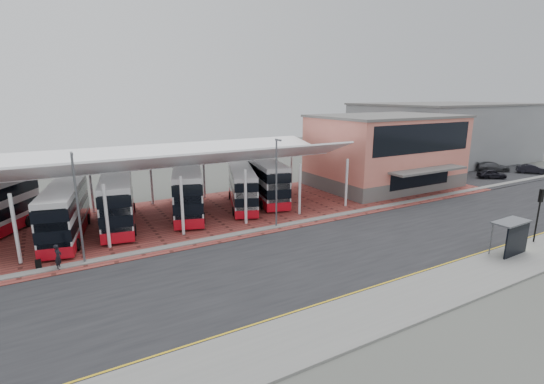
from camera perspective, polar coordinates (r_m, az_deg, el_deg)
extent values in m
plane|color=#4A4C46|center=(30.22, 3.41, -9.10)|extent=(140.00, 140.00, 0.00)
cube|color=black|center=(29.46, 4.48, -9.73)|extent=(120.00, 14.00, 0.02)
cube|color=brown|center=(41.84, -4.03, -2.43)|extent=(72.00, 16.00, 0.06)
cube|color=slate|center=(23.98, 15.70, -15.99)|extent=(120.00, 4.00, 0.14)
cube|color=slate|center=(35.19, -2.13, -5.56)|extent=(120.00, 0.80, 0.14)
cube|color=black|center=(68.99, 30.54, 2.20)|extent=(22.00, 10.00, 0.08)
cube|color=gold|center=(25.24, 12.39, -14.29)|extent=(120.00, 0.12, 0.01)
cube|color=gold|center=(25.43, 11.92, -14.03)|extent=(120.00, 0.12, 0.01)
cylinder|color=white|center=(33.15, -33.16, -4.55)|extent=(0.26, 0.26, 5.20)
cylinder|color=white|center=(43.85, -32.45, -0.80)|extent=(0.26, 0.26, 4.60)
cylinder|color=white|center=(33.20, -22.83, -3.30)|extent=(0.26, 0.26, 5.20)
cylinder|color=white|center=(43.89, -24.66, 0.15)|extent=(0.26, 0.26, 4.60)
cylinder|color=white|center=(34.32, -12.89, -1.99)|extent=(0.26, 0.26, 5.20)
cylinder|color=white|center=(44.75, -17.03, 1.07)|extent=(0.26, 0.26, 4.60)
cylinder|color=white|center=(36.41, -3.84, -0.74)|extent=(0.26, 0.26, 5.20)
cylinder|color=white|center=(46.37, -9.81, 1.92)|extent=(0.26, 0.26, 4.60)
cylinder|color=white|center=(39.31, 4.04, 0.37)|extent=(0.26, 0.26, 5.20)
cylinder|color=white|center=(48.68, -3.16, 2.68)|extent=(0.26, 0.26, 4.60)
cylinder|color=white|center=(42.86, 10.74, 1.30)|extent=(0.26, 0.26, 5.20)
cylinder|color=white|center=(51.59, 2.81, 3.33)|extent=(0.26, 0.26, 4.60)
cube|color=white|center=(35.63, -14.24, 4.29)|extent=(37.00, 4.95, 1.95)
cube|color=white|center=(41.03, -16.37, 5.11)|extent=(37.00, 7.12, 1.43)
cube|color=#5E5B59|center=(54.51, 15.77, 1.89)|extent=(18.00, 12.00, 1.80)
cube|color=#E07C6B|center=(53.79, 16.09, 6.58)|extent=(18.00, 12.00, 7.20)
cube|color=black|center=(49.73, 21.07, 7.26)|extent=(16.00, 0.25, 3.40)
cube|color=black|center=(50.42, 20.60, 1.96)|extent=(10.00, 0.25, 2.20)
cube|color=#5E5B59|center=(49.54, 21.68, 2.96)|extent=(11.00, 2.40, 0.25)
cube|color=#5E5B59|center=(53.47, 16.36, 10.51)|extent=(18.40, 12.40, 0.30)
cube|color=slate|center=(79.27, 23.70, 7.89)|extent=(30.00, 20.00, 10.00)
cube|color=#5E5B59|center=(78.99, 24.07, 11.56)|extent=(30.50, 20.50, 0.30)
cylinder|color=#56585E|center=(30.57, -26.25, -2.35)|extent=(0.16, 0.16, 8.00)
cube|color=#56585E|center=(29.50, -27.04, 4.99)|extent=(0.15, 0.90, 0.15)
cylinder|color=#56585E|center=(35.10, 0.63, 1.09)|extent=(0.16, 0.16, 8.00)
cube|color=#56585E|center=(34.17, 0.91, 7.54)|extent=(0.15, 0.90, 0.15)
cylinder|color=black|center=(43.84, -34.56, -3.43)|extent=(0.80, 1.03, 1.04)
cylinder|color=black|center=(42.33, -31.77, -3.59)|extent=(0.80, 1.03, 1.04)
cube|color=silver|center=(37.03, -27.81, -2.48)|extent=(4.49, 10.87, 4.15)
cube|color=#B60B17|center=(37.50, -27.52, -4.95)|extent=(4.54, 10.92, 0.87)
cube|color=black|center=(37.14, -27.73, -3.12)|extent=(4.54, 10.92, 0.92)
cube|color=black|center=(36.76, -28.00, -0.82)|extent=(4.54, 10.92, 0.92)
cube|color=black|center=(32.11, -29.25, -5.19)|extent=(2.14, 0.53, 3.47)
cylinder|color=black|center=(34.63, -30.31, -7.05)|extent=(0.46, 1.00, 0.96)
cylinder|color=black|center=(34.17, -26.35, -6.84)|extent=(0.46, 1.00, 0.96)
cylinder|color=black|center=(40.95, -28.44, -3.76)|extent=(0.46, 1.00, 0.96)
cylinder|color=black|center=(40.56, -25.10, -3.54)|extent=(0.46, 1.00, 0.96)
cube|color=silver|center=(38.67, -21.45, -0.97)|extent=(4.53, 11.47, 4.38)
cube|color=#B60B17|center=(39.14, -21.22, -3.49)|extent=(4.58, 11.52, 0.92)
cube|color=black|center=(38.78, -21.39, -1.62)|extent=(4.58, 11.52, 0.97)
cube|color=black|center=(38.40, -21.61, 0.72)|extent=(4.58, 11.52, 0.97)
cube|color=black|center=(33.35, -21.70, -3.48)|extent=(2.27, 0.52, 3.66)
cylinder|color=black|center=(35.86, -23.37, -5.52)|extent=(0.46, 1.05, 1.02)
cylinder|color=black|center=(35.72, -19.30, -5.22)|extent=(0.46, 1.05, 1.02)
cylinder|color=black|center=(42.69, -22.79, -2.44)|extent=(0.46, 1.05, 1.02)
cylinder|color=black|center=(42.58, -19.38, -2.17)|extent=(0.46, 1.05, 1.02)
cube|color=silver|center=(40.39, -12.09, 0.40)|extent=(5.99, 11.73, 4.49)
cube|color=#B60B17|center=(40.85, -11.96, -2.09)|extent=(6.04, 11.78, 0.94)
cube|color=black|center=(40.50, -12.06, -0.24)|extent=(6.04, 11.78, 0.99)
cube|color=black|center=(40.13, -12.18, 2.07)|extent=(6.04, 11.78, 0.99)
cube|color=black|center=(34.91, -12.05, -1.91)|extent=(2.27, 0.82, 3.76)
cylinder|color=black|center=(37.41, -13.92, -3.95)|extent=(0.60, 1.08, 1.04)
cylinder|color=black|center=(37.38, -9.92, -3.75)|extent=(0.60, 1.08, 1.04)
cylinder|color=black|center=(44.46, -13.66, -1.08)|extent=(0.60, 1.08, 1.04)
cylinder|color=black|center=(44.44, -10.30, -0.91)|extent=(0.60, 1.08, 1.04)
cube|color=silver|center=(42.06, -4.35, 0.76)|extent=(5.60, 10.14, 3.90)
cube|color=#B60B17|center=(42.45, -4.32, -1.33)|extent=(5.65, 10.19, 0.82)
cube|color=black|center=(42.16, -4.34, 0.22)|extent=(5.65, 10.19, 0.86)
cube|color=black|center=(41.84, -4.38, 2.15)|extent=(5.65, 10.19, 0.86)
cube|color=black|center=(37.31, -3.68, -1.09)|extent=(1.94, 0.80, 3.26)
cylinder|color=black|center=(39.35, -5.54, -2.80)|extent=(0.55, 0.94, 0.91)
cylinder|color=black|center=(39.55, -2.26, -2.66)|extent=(0.55, 0.94, 0.91)
cylinder|color=black|center=(45.49, -6.09, -0.50)|extent=(0.55, 0.94, 0.91)
cylinder|color=black|center=(45.67, -3.25, -0.39)|extent=(0.55, 0.94, 0.91)
cube|color=silver|center=(44.63, -1.06, 1.91)|extent=(5.07, 11.44, 4.36)
cube|color=#B60B17|center=(45.04, -1.05, -0.30)|extent=(5.12, 11.49, 0.91)
cube|color=black|center=(44.73, -1.06, 1.34)|extent=(5.12, 11.49, 0.96)
cube|color=black|center=(44.40, -1.07, 3.38)|extent=(5.12, 11.49, 0.96)
cube|color=black|center=(39.48, 1.04, 0.15)|extent=(2.24, 0.63, 3.65)
cylinder|color=black|center=(41.43, -1.45, -1.80)|extent=(0.51, 1.05, 1.01)
cylinder|color=black|center=(42.12, 1.89, -1.53)|extent=(0.51, 1.05, 1.01)
cylinder|color=black|center=(48.15, -3.62, 0.43)|extent=(0.51, 1.05, 1.01)
cylinder|color=black|center=(48.74, -0.71, 0.63)|extent=(0.51, 1.05, 1.01)
imported|color=black|center=(31.18, -28.56, -8.24)|extent=(0.61, 0.75, 1.79)
cube|color=black|center=(32.15, -30.74, -8.96)|extent=(0.37, 0.27, 0.64)
imported|color=black|center=(64.61, 29.22, 2.31)|extent=(4.07, 3.44, 1.31)
imported|color=#424347|center=(70.91, 29.32, 3.24)|extent=(5.10, 4.67, 1.43)
imported|color=black|center=(71.95, 33.46, 2.80)|extent=(3.64, 4.06, 1.34)
cube|color=black|center=(34.46, 31.93, -5.94)|extent=(2.90, 0.21, 2.41)
cube|color=#56585E|center=(34.34, 31.35, -3.72)|extent=(3.14, 1.55, 0.12)
cylinder|color=#56585E|center=(33.80, 29.14, -5.94)|extent=(0.10, 0.10, 2.41)
cylinder|color=#56585E|center=(36.10, 31.28, -5.01)|extent=(0.10, 0.10, 2.41)
cube|color=#BFC888|center=(36.08, 32.21, -5.39)|extent=(0.18, 1.07, 1.93)
cylinder|color=black|center=(38.32, 33.97, -3.63)|extent=(0.15, 0.15, 3.36)
cube|color=black|center=(37.80, 34.43, -0.43)|extent=(0.33, 0.28, 1.05)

